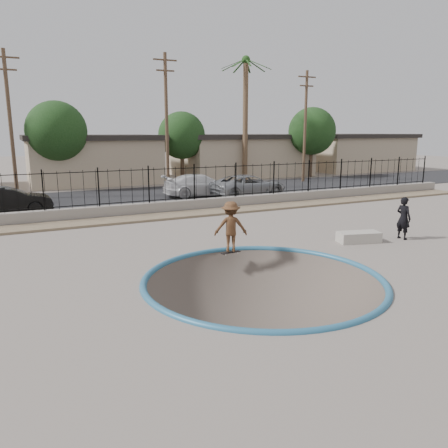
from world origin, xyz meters
TOP-DOWN VIEW (x-y plane):
  - ground at (0.00, 12.00)m, footprint 120.00×120.00m
  - bowl_pit at (0.00, -1.00)m, footprint 6.84×6.84m
  - coping_ring at (0.00, -1.00)m, footprint 7.04×7.04m
  - rock_strip at (0.00, 9.20)m, footprint 42.00×1.60m
  - retaining_wall at (0.00, 10.30)m, footprint 42.00×0.45m
  - fence at (0.00, 10.30)m, footprint 40.00×0.04m
  - street at (0.00, 17.00)m, footprint 90.00×8.00m
  - house_center at (0.00, 26.50)m, footprint 10.60×8.60m
  - house_east at (14.00, 26.50)m, footprint 12.60×8.60m
  - house_east_far at (28.00, 26.50)m, footprint 11.60×8.60m
  - palm_right at (12.00, 22.00)m, footprint 2.30×2.30m
  - utility_pole_left at (-6.00, 19.00)m, footprint 1.70×0.24m
  - utility_pole_mid at (4.00, 19.00)m, footprint 1.70×0.24m
  - utility_pole_right at (16.00, 19.00)m, footprint 1.70×0.24m
  - street_tree_left at (-3.00, 23.00)m, footprint 4.32×4.32m
  - street_tree_mid at (7.00, 24.00)m, footprint 3.96×3.96m
  - street_tree_right at (19.00, 22.00)m, footprint 4.32×4.32m
  - skater at (0.39, 1.84)m, footprint 1.30×1.04m
  - skateboard at (0.39, 1.84)m, footprint 0.75×0.25m
  - videographer at (7.50, 0.78)m, footprint 0.47×0.66m
  - concrete_ledge at (5.58, 1.15)m, footprint 1.73×1.09m
  - car_b at (-6.50, 13.40)m, footprint 4.21×1.53m
  - car_c at (4.84, 14.86)m, footprint 5.06×2.37m
  - car_d at (7.55, 13.40)m, footprint 5.30×2.83m

SIDE VIEW (x-z plane):
  - ground at x=0.00m, z-range -2.20..0.00m
  - bowl_pit at x=0.00m, z-range -0.90..0.90m
  - coping_ring at x=0.00m, z-range -0.10..0.10m
  - street at x=0.00m, z-range 0.00..0.04m
  - skateboard at x=0.39m, z-range 0.02..0.08m
  - rock_strip at x=0.00m, z-range 0.00..0.11m
  - concrete_ledge at x=5.58m, z-range 0.00..0.40m
  - retaining_wall at x=0.00m, z-range 0.00..0.60m
  - car_b at x=-6.50m, z-range 0.04..1.41m
  - car_d at x=7.55m, z-range 0.04..1.45m
  - car_c at x=4.84m, z-range 0.04..1.47m
  - videographer at x=7.50m, z-range 0.00..1.69m
  - skater at x=0.39m, z-range 0.00..1.76m
  - fence at x=0.00m, z-range 0.60..2.40m
  - house_east at x=14.00m, z-range 0.02..3.92m
  - house_east_far at x=28.00m, z-range 0.02..3.92m
  - house_center at x=0.00m, z-range 0.02..3.92m
  - street_tree_mid at x=7.00m, z-range 0.92..6.75m
  - street_tree_left at x=-3.00m, z-range 1.01..7.37m
  - street_tree_right at x=19.00m, z-range 1.01..7.37m
  - utility_pole_left at x=-6.00m, z-range 0.20..9.20m
  - utility_pole_right at x=16.00m, z-range 0.20..9.20m
  - utility_pole_mid at x=4.00m, z-range 0.21..9.71m
  - palm_right at x=12.00m, z-range 2.18..12.48m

